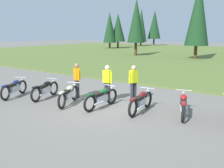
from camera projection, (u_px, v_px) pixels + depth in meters
ground_plane at (104, 107)px, 10.35m from camera, size 140.00×140.00×0.00m
motorcycle_navy at (14, 88)px, 11.97m from camera, size 0.95×1.99×0.88m
motorcycle_black at (45, 89)px, 11.68m from camera, size 0.74×2.07×0.88m
motorcycle_cream at (69, 94)px, 10.72m from camera, size 0.95×1.99×0.88m
motorcycle_british_green at (102, 98)px, 10.19m from camera, size 0.62×2.10×0.88m
motorcycle_maroon at (141, 101)px, 9.65m from camera, size 0.62×2.10×0.88m
motorcycle_red at (183, 105)px, 9.21m from camera, size 0.87×2.02×0.88m
rider_near_row_end at (77, 78)px, 11.70m from camera, size 0.50×0.36×1.67m
rider_with_back_turned at (107, 81)px, 11.04m from camera, size 0.55×0.24×1.67m
rider_checking_bike at (134, 81)px, 11.03m from camera, size 0.33×0.52×1.67m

